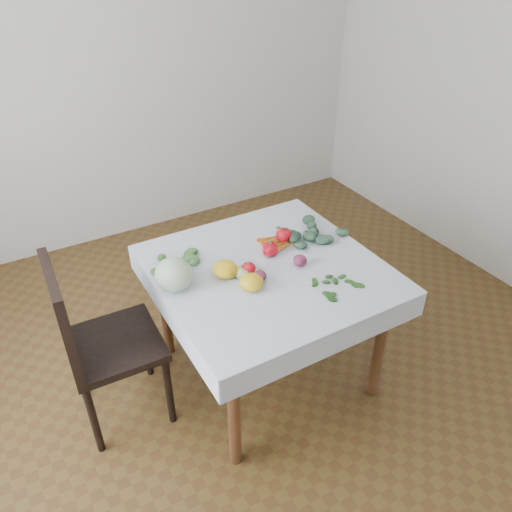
{
  "coord_description": "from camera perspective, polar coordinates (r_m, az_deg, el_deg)",
  "views": [
    {
      "loc": [
        -1.1,
        -1.8,
        2.24
      ],
      "look_at": [
        -0.05,
        0.04,
        0.82
      ],
      "focal_mm": 35.0,
      "sensor_mm": 36.0,
      "label": 1
    }
  ],
  "objects": [
    {
      "name": "basil_bunch",
      "position": [
        2.48,
        9.52,
        -3.29
      ],
      "size": [
        0.24,
        0.17,
        0.01
      ],
      "color": "#25591C",
      "rests_on": "tablecloth"
    },
    {
      "name": "dill_bunch",
      "position": [
        2.66,
        -9.62,
        -0.24
      ],
      "size": [
        0.24,
        0.23,
        0.03
      ],
      "color": "#48803A",
      "rests_on": "tablecloth"
    },
    {
      "name": "heirloom_back",
      "position": [
        2.5,
        -3.53,
        -1.51
      ],
      "size": [
        0.15,
        0.15,
        0.09
      ],
      "primitive_type": "ellipsoid",
      "rotation": [
        0.0,
        0.0,
        -0.25
      ],
      "color": "yellow",
      "rests_on": "tablecloth"
    },
    {
      "name": "tomato_d",
      "position": [
        2.78,
        3.2,
        2.41
      ],
      "size": [
        0.09,
        0.09,
        0.08
      ],
      "primitive_type": "ellipsoid",
      "rotation": [
        0.0,
        0.0,
        0.01
      ],
      "color": "red",
      "rests_on": "tablecloth"
    },
    {
      "name": "onion_a",
      "position": [
        2.47,
        0.39,
        -2.3
      ],
      "size": [
        0.07,
        0.07,
        0.06
      ],
      "primitive_type": "ellipsoid",
      "rotation": [
        0.0,
        0.0,
        -0.02
      ],
      "color": "#601B40",
      "rests_on": "tablecloth"
    },
    {
      "name": "cabbage",
      "position": [
        2.42,
        -9.35,
        -2.07
      ],
      "size": [
        0.22,
        0.22,
        0.17
      ],
      "primitive_type": "ellipsoid",
      "rotation": [
        0.0,
        0.0,
        -0.23
      ],
      "color": "#ADC1A2",
      "rests_on": "tablecloth"
    },
    {
      "name": "tomato_c",
      "position": [
        2.65,
        1.64,
        0.7
      ],
      "size": [
        0.09,
        0.09,
        0.07
      ],
      "primitive_type": "ellipsoid",
      "rotation": [
        0.0,
        0.0,
        0.05
      ],
      "color": "red",
      "rests_on": "tablecloth"
    },
    {
      "name": "onion_b",
      "position": [
        2.58,
        5.05,
        -0.53
      ],
      "size": [
        0.08,
        0.08,
        0.06
      ],
      "primitive_type": "ellipsoid",
      "rotation": [
        0.0,
        0.0,
        0.15
      ],
      "color": "#601B40",
      "rests_on": "tablecloth"
    },
    {
      "name": "heirloom_front",
      "position": [
        2.41,
        -0.5,
        -3.04
      ],
      "size": [
        0.13,
        0.13,
        0.08
      ],
      "primitive_type": "ellipsoid",
      "rotation": [
        0.0,
        0.0,
        -0.18
      ],
      "color": "yellow",
      "rests_on": "tablecloth"
    },
    {
      "name": "back_wall",
      "position": [
        4.05,
        -14.27,
        20.2
      ],
      "size": [
        4.0,
        0.04,
        2.7
      ],
      "primitive_type": "cube",
      "color": "silver",
      "rests_on": "ground"
    },
    {
      "name": "kale_bunch",
      "position": [
        2.86,
        6.81,
        2.76
      ],
      "size": [
        0.34,
        0.26,
        0.04
      ],
      "color": "#365840",
      "rests_on": "tablecloth"
    },
    {
      "name": "carrot_bunch",
      "position": [
        2.77,
        2.62,
        1.65
      ],
      "size": [
        0.18,
        0.17,
        0.03
      ],
      "color": "orange",
      "rests_on": "tablecloth"
    },
    {
      "name": "tomato_a",
      "position": [
        2.67,
        1.6,
        0.93
      ],
      "size": [
        0.1,
        0.1,
        0.07
      ],
      "primitive_type": "ellipsoid",
      "rotation": [
        0.0,
        0.0,
        -0.32
      ],
      "color": "red",
      "rests_on": "tablecloth"
    },
    {
      "name": "tomato_b",
      "position": [
        2.51,
        -0.87,
        -1.45
      ],
      "size": [
        0.1,
        0.1,
        0.07
      ],
      "primitive_type": "ellipsoid",
      "rotation": [
        0.0,
        0.0,
        -0.43
      ],
      "color": "red",
      "rests_on": "tablecloth"
    },
    {
      "name": "tomatillo_cluster",
      "position": [
        2.5,
        -1.24,
        -1.89
      ],
      "size": [
        0.13,
        0.13,
        0.05
      ],
      "color": "#BAD97D",
      "rests_on": "tablecloth"
    },
    {
      "name": "table",
      "position": [
        2.64,
        1.33,
        -3.14
      ],
      "size": [
        1.0,
        1.0,
        0.75
      ],
      "color": "brown",
      "rests_on": "ground"
    },
    {
      "name": "chair",
      "position": [
        2.57,
        -18.15,
        -8.84
      ],
      "size": [
        0.46,
        0.46,
        0.99
      ],
      "color": "black",
      "rests_on": "ground"
    },
    {
      "name": "ground",
      "position": [
        3.08,
        1.17,
        -12.91
      ],
      "size": [
        4.0,
        4.0,
        0.0
      ],
      "primitive_type": "plane",
      "color": "brown"
    },
    {
      "name": "tablecloth",
      "position": [
        2.58,
        1.35,
        -1.38
      ],
      "size": [
        1.12,
        1.12,
        0.01
      ],
      "primitive_type": "cube",
      "color": "white",
      "rests_on": "table"
    }
  ]
}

